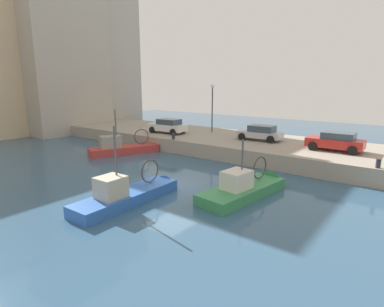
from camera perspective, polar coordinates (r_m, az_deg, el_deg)
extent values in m
plane|color=#335675|center=(19.18, -4.12, -5.91)|extent=(80.00, 80.00, 0.00)
cube|color=#9E9384|center=(28.37, 11.43, 1.24)|extent=(9.00, 56.00, 1.20)
cube|color=#388951|center=(17.68, 9.20, -7.68)|extent=(6.04, 2.67, 1.18)
cone|color=#388951|center=(20.30, 14.61, -5.24)|extent=(1.11, 1.85, 1.75)
cube|color=#896B4C|center=(17.51, 9.26, -6.06)|extent=(5.79, 2.48, 0.08)
cube|color=beige|center=(16.88, 8.15, -4.80)|extent=(1.65, 1.37, 1.00)
cylinder|color=#4C4C51|center=(17.01, 9.14, -1.88)|extent=(0.10, 0.10, 2.69)
torus|color=#3F3833|center=(18.59, 12.29, -2.55)|extent=(1.35, 0.25, 1.35)
sphere|color=white|center=(16.95, 2.76, -7.80)|extent=(0.32, 0.32, 0.32)
cube|color=#BC3833|center=(28.55, -12.29, 0.04)|extent=(6.19, 3.93, 1.28)
cone|color=#BC3833|center=(29.67, -6.10, 0.74)|extent=(1.43, 1.76, 1.53)
cube|color=#B2A893|center=(28.43, -12.34, 1.17)|extent=(5.91, 3.71, 0.08)
cube|color=gray|center=(28.02, -14.65, 2.07)|extent=(2.06, 1.75, 1.05)
cylinder|color=#4C4C51|center=(27.98, -13.73, 4.42)|extent=(0.10, 0.10, 3.36)
torus|color=#3F3833|center=(28.81, -9.22, 3.07)|extent=(1.30, 0.62, 1.38)
sphere|color=white|center=(28.95, -16.26, 0.38)|extent=(0.32, 0.32, 0.32)
cube|color=#2D60B7|center=(16.88, -11.69, -8.79)|extent=(6.23, 1.77, 1.23)
cone|color=#2D60B7|center=(19.19, -3.99, -5.90)|extent=(0.93, 1.52, 1.50)
cube|color=#B2A893|center=(16.69, -11.77, -7.03)|extent=(5.98, 1.64, 0.08)
cube|color=#B7AD99|center=(15.89, -14.60, -5.99)|extent=(1.33, 1.21, 1.07)
cylinder|color=#4C4C51|center=(15.79, -13.74, -1.50)|extent=(0.10, 0.10, 3.56)
torus|color=#3F3833|center=(17.59, -7.68, -3.17)|extent=(1.34, 0.10, 1.34)
sphere|color=white|center=(16.44, -18.77, -9.13)|extent=(0.32, 0.32, 0.32)
cube|color=silver|center=(31.60, -4.49, 4.79)|extent=(1.86, 4.00, 0.64)
cube|color=#384756|center=(31.41, -4.23, 5.82)|extent=(1.58, 2.27, 0.53)
cylinder|color=black|center=(31.87, -7.29, 4.31)|extent=(0.25, 0.65, 0.64)
cylinder|color=black|center=(33.12, -5.37, 4.67)|extent=(0.25, 0.65, 0.64)
cylinder|color=black|center=(30.17, -3.50, 3.92)|extent=(0.25, 0.65, 0.64)
cylinder|color=black|center=(31.49, -1.63, 4.31)|extent=(0.25, 0.65, 0.64)
cube|color=#B7B7BC|center=(28.11, 12.22, 3.43)|extent=(1.82, 3.95, 0.51)
cube|color=#384756|center=(27.96, 12.64, 4.47)|extent=(1.53, 2.24, 0.55)
cylinder|color=black|center=(27.93, 9.08, 3.08)|extent=(0.25, 0.65, 0.64)
cylinder|color=black|center=(29.38, 10.43, 3.50)|extent=(0.25, 0.65, 0.64)
cylinder|color=black|center=(26.93, 14.13, 2.50)|extent=(0.25, 0.65, 0.64)
cylinder|color=black|center=(28.43, 15.28, 2.95)|extent=(0.25, 0.65, 0.64)
cube|color=red|center=(25.53, 24.62, 1.79)|extent=(1.85, 3.99, 0.64)
cube|color=#384756|center=(25.40, 25.17, 2.98)|extent=(1.60, 2.25, 0.49)
cylinder|color=black|center=(25.03, 21.14, 1.27)|extent=(0.23, 0.64, 0.64)
cylinder|color=black|center=(26.71, 22.15, 1.86)|extent=(0.23, 0.64, 0.64)
cylinder|color=black|center=(24.50, 27.19, 0.48)|extent=(0.23, 0.64, 0.64)
cylinder|color=black|center=(26.21, 27.83, 1.13)|extent=(0.23, 0.64, 0.64)
cylinder|color=#2D2D33|center=(21.52, 30.87, -1.57)|extent=(0.28, 0.28, 0.55)
cylinder|color=#2D2D33|center=(28.05, -3.41, 3.16)|extent=(0.28, 0.28, 0.55)
cylinder|color=#38383D|center=(32.06, 3.71, 7.91)|extent=(0.12, 0.12, 4.50)
sphere|color=#F2EACC|center=(31.95, 3.77, 12.20)|extent=(0.36, 0.36, 0.36)
cube|color=#B2A899|center=(44.15, -23.61, 18.06)|extent=(9.83, 8.26, 22.03)
cube|color=#B2A899|center=(47.68, -16.33, 17.19)|extent=(8.56, 6.95, 20.51)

